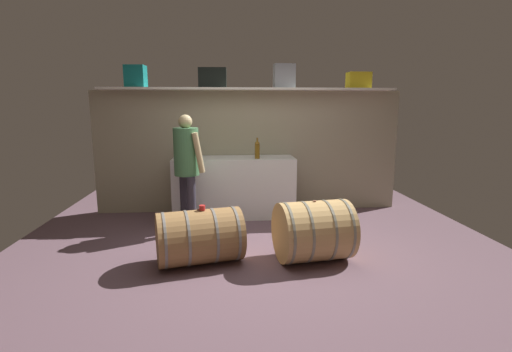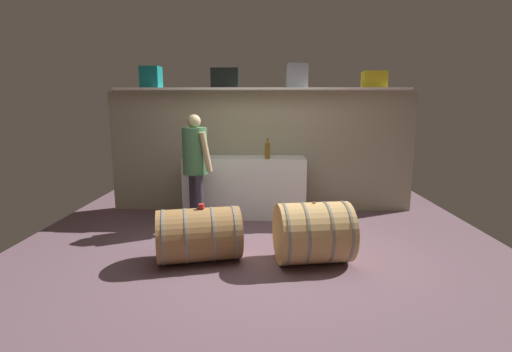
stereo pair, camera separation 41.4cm
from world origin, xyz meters
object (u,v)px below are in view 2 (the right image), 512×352
object	(u,v)px
toolcase_grey	(297,76)
wine_glass	(200,150)
toolcase_black	(225,78)
wine_barrel_near	(199,235)
toolcase_yellow	(374,80)
wine_barrel_far	(313,233)
work_cabinet	(245,187)
wine_bottle_dark	(202,149)
toolcase_teal	(151,77)
winemaker_pouring	(196,159)
tasting_cup	(201,206)
wine_bottle_amber	(267,150)

from	to	relation	value
toolcase_grey	wine_glass	size ratio (longest dim) A/B	2.63
toolcase_black	wine_barrel_near	bearing A→B (deg)	-91.08
wine_barrel_near	wine_glass	bearing A→B (deg)	85.15
toolcase_yellow	wine_barrel_far	distance (m)	2.87
work_cabinet	wine_barrel_far	distance (m)	1.97
wine_bottle_dark	wine_glass	bearing A→B (deg)	103.56
toolcase_teal	winemaker_pouring	bearing A→B (deg)	-41.70
toolcase_yellow	toolcase_black	bearing A→B (deg)	-179.80
wine_glass	toolcase_grey	bearing A→B (deg)	-0.66
toolcase_yellow	work_cabinet	xyz separation A→B (m)	(-1.96, -0.21, -1.62)
toolcase_black	winemaker_pouring	distance (m)	1.44
wine_barrel_near	toolcase_black	bearing A→B (deg)	73.16
tasting_cup	winemaker_pouring	world-z (taller)	winemaker_pouring
toolcase_black	work_cabinet	world-z (taller)	toolcase_black
toolcase_grey	toolcase_yellow	world-z (taller)	toolcase_grey
wine_bottle_amber	wine_barrel_far	bearing A→B (deg)	-73.35
toolcase_black	winemaker_pouring	world-z (taller)	toolcase_black
toolcase_grey	work_cabinet	bearing A→B (deg)	-168.51
wine_glass	winemaker_pouring	bearing A→B (deg)	-84.55
wine_bottle_dark	wine_barrel_far	distance (m)	2.30
wine_bottle_dark	wine_barrel_near	distance (m)	1.79
wine_bottle_amber	wine_glass	size ratio (longest dim) A/B	2.29
wine_bottle_amber	wine_barrel_far	size ratio (longest dim) A/B	0.36
toolcase_yellow	tasting_cup	size ratio (longest dim) A/B	5.34
toolcase_black	wine_glass	distance (m)	1.18
toolcase_black	winemaker_pouring	bearing A→B (deg)	-110.53
toolcase_teal	toolcase_yellow	world-z (taller)	toolcase_teal
wine_glass	tasting_cup	world-z (taller)	wine_glass
toolcase_teal	wine_barrel_far	distance (m)	3.50
toolcase_teal	wine_bottle_dark	size ratio (longest dim) A/B	0.99
toolcase_grey	toolcase_yellow	bearing A→B (deg)	-3.12
work_cabinet	winemaker_pouring	world-z (taller)	winemaker_pouring
toolcase_grey	wine_glass	xyz separation A→B (m)	(-1.51, 0.02, -1.13)
winemaker_pouring	wine_bottle_amber	bearing A→B (deg)	88.43
toolcase_grey	wine_barrel_near	size ratio (longest dim) A/B	0.36
toolcase_teal	toolcase_black	xyz separation A→B (m)	(1.14, 0.00, -0.01)
toolcase_teal	wine_bottle_amber	size ratio (longest dim) A/B	1.03
toolcase_yellow	wine_bottle_dark	world-z (taller)	toolcase_yellow
toolcase_yellow	wine_barrel_near	bearing A→B (deg)	-140.00
wine_bottle_amber	toolcase_yellow	bearing A→B (deg)	12.60
work_cabinet	tasting_cup	distance (m)	1.82
toolcase_teal	wine_barrel_far	bearing A→B (deg)	-37.36
wine_bottle_dark	wine_barrel_near	size ratio (longest dim) A/B	0.32
toolcase_teal	work_cabinet	world-z (taller)	toolcase_teal
toolcase_teal	wine_bottle_amber	world-z (taller)	toolcase_teal
toolcase_yellow	wine_bottle_amber	bearing A→B (deg)	-167.20
toolcase_yellow	wine_bottle_dark	size ratio (longest dim) A/B	1.06
wine_bottle_amber	tasting_cup	world-z (taller)	wine_bottle_amber
toolcase_yellow	winemaker_pouring	world-z (taller)	toolcase_yellow
toolcase_yellow	wine_glass	xyz separation A→B (m)	(-2.68, 0.02, -1.07)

